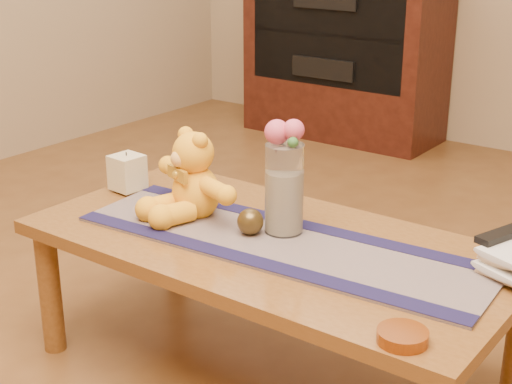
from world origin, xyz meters
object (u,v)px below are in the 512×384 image
Objects in this scene: teddy_bear at (195,175)px; glass_vase at (284,189)px; pillar_candle at (127,172)px; bronze_ball at (250,222)px; tv_remote at (501,235)px; book_bottom at (501,260)px; amber_dish at (403,336)px.

glass_vase reaches higher than teddy_bear.
teddy_bear is at bearing -5.92° from pillar_candle.
glass_vase is 0.13m from bronze_ball.
tv_remote is at bearing 16.23° from glass_vase.
glass_vase reaches higher than book_bottom.
bronze_ball is at bearing 10.51° from teddy_bear.
glass_vase is at bearing -145.25° from tv_remote.
glass_vase is 1.17× the size of book_bottom.
book_bottom is 0.08m from tv_remote.
pillar_candle is 1.21m from amber_dish.
amber_dish is (-0.03, -0.51, 0.00)m from book_bottom.
amber_dish is (-0.03, -0.50, -0.07)m from tv_remote.
pillar_candle is at bearing 164.27° from amber_dish.
glass_vase reaches higher than amber_dish.
bronze_ball is (0.56, -0.07, -0.02)m from pillar_candle.
glass_vase reaches higher than tv_remote.
teddy_bear is 2.30× the size of tv_remote.
bronze_ball reaches higher than book_bottom.
pillar_candle is 1.21m from tv_remote.
pillar_candle reaches higher than bronze_ball.
teddy_bear is 0.90m from book_bottom.
book_bottom is (0.57, 0.18, -0.13)m from glass_vase.
teddy_bear is at bearing -147.94° from tv_remote.
teddy_bear reaches higher than pillar_candle.
pillar_candle is at bearing -179.26° from glass_vase.
pillar_candle is 0.72× the size of tv_remote.
pillar_candle is at bearing -153.19° from tv_remote.
bronze_ball is 0.69m from book_bottom.
bronze_ball is 0.68× the size of amber_dish.
teddy_bear is 1.65× the size of book_bottom.
pillar_candle is at bearing -155.77° from book_bottom.
bronze_ball is at bearing 156.55° from amber_dish.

